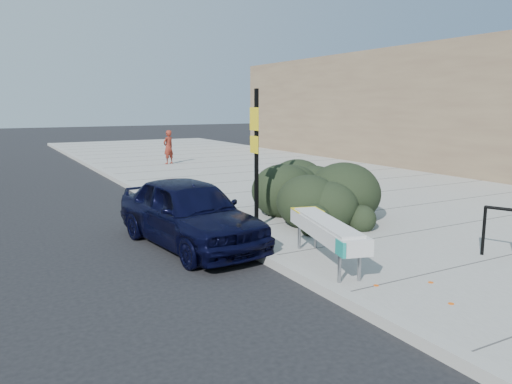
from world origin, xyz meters
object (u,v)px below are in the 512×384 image
bench (327,230)px  sign_post (256,151)px  pedestrian (168,147)px  bike_rack (501,227)px  sedan_navy (189,212)px

bench → sign_post: 2.95m
sign_post → pedestrian: 12.47m
bike_rack → pedestrian: 16.18m
sign_post → bench: bearing=-94.5°
bike_rack → pedestrian: bearing=67.9°
bench → sedan_navy: bearing=133.5°
bench → pedestrian: size_ratio=1.62×
bike_rack → sign_post: sign_post is taller
bench → pedestrian: 15.17m
bike_rack → pedestrian: pedestrian is taller
sedan_navy → bench: bearing=-68.3°
sign_post → sedan_navy: sign_post is taller
sign_post → pedestrian: sign_post is taller
bike_rack → sedan_navy: size_ratio=0.22×
sign_post → pedestrian: bearing=78.6°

